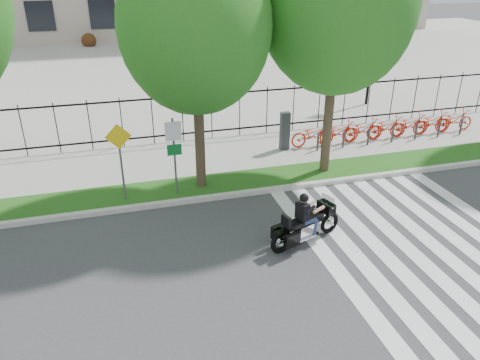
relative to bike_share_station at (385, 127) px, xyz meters
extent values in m
plane|color=#38383B|center=(-8.08, -7.20, -0.63)|extent=(120.00, 120.00, 0.00)
cube|color=#B9B6AE|center=(-8.08, -3.10, -0.56)|extent=(60.00, 0.20, 0.15)
cube|color=#225B16|center=(-8.08, -2.25, -0.56)|extent=(60.00, 1.50, 0.15)
cube|color=#9A9790|center=(-8.08, 0.25, -0.56)|extent=(60.00, 3.50, 0.15)
cube|color=#9A9790|center=(-8.08, 17.80, -0.58)|extent=(80.00, 34.00, 0.10)
cylinder|color=black|center=(1.92, 4.80, 1.37)|extent=(0.14, 0.14, 4.00)
cylinder|color=black|center=(1.92, 4.80, 3.27)|extent=(0.06, 0.70, 0.70)
sphere|color=white|center=(1.57, 4.80, 3.37)|extent=(0.36, 0.36, 0.36)
sphere|color=white|center=(2.27, 4.80, 3.37)|extent=(0.36, 0.36, 0.36)
cylinder|color=#392A1F|center=(-8.21, -2.25, 1.38)|extent=(0.32, 0.32, 3.73)
ellipsoid|color=#166019|center=(-8.21, -2.25, 4.59)|extent=(4.48, 4.48, 5.15)
cylinder|color=#392A1F|center=(-3.76, -2.25, 1.57)|extent=(0.32, 0.32, 4.11)
ellipsoid|color=#166019|center=(-3.76, -2.25, 5.09)|extent=(4.87, 4.87, 5.60)
cube|color=#2D2D33|center=(-4.42, 0.00, 0.27)|extent=(0.35, 0.25, 1.50)
imported|color=red|center=(-3.22, 0.00, 0.00)|extent=(1.81, 0.63, 0.95)
cylinder|color=#2D2D33|center=(-3.22, -0.50, -0.13)|extent=(0.08, 0.08, 0.70)
imported|color=red|center=(-2.12, 0.00, 0.00)|extent=(1.81, 0.63, 0.95)
cylinder|color=#2D2D33|center=(-2.12, -0.50, -0.13)|extent=(0.08, 0.08, 0.70)
imported|color=red|center=(-1.02, 0.00, 0.00)|extent=(1.81, 0.63, 0.95)
cylinder|color=#2D2D33|center=(-1.02, -0.50, -0.13)|extent=(0.08, 0.08, 0.70)
imported|color=red|center=(0.08, 0.00, 0.00)|extent=(1.81, 0.63, 0.95)
cylinder|color=#2D2D33|center=(0.08, -0.50, -0.13)|extent=(0.08, 0.08, 0.70)
imported|color=red|center=(1.18, 0.00, 0.00)|extent=(1.81, 0.63, 0.95)
cylinder|color=#2D2D33|center=(1.18, -0.50, -0.13)|extent=(0.08, 0.08, 0.70)
imported|color=red|center=(2.28, 0.00, 0.00)|extent=(1.81, 0.63, 0.95)
cylinder|color=#2D2D33|center=(2.28, -0.50, -0.13)|extent=(0.08, 0.08, 0.70)
imported|color=red|center=(3.38, 0.00, 0.00)|extent=(1.81, 0.63, 0.95)
cylinder|color=#2D2D33|center=(3.38, -0.50, -0.13)|extent=(0.08, 0.08, 0.70)
cylinder|color=#59595B|center=(-9.09, -2.60, 0.77)|extent=(0.07, 0.07, 2.50)
cube|color=white|center=(-9.09, -2.64, 1.62)|extent=(0.50, 0.03, 0.60)
cube|color=#0C6626|center=(-9.09, -2.64, 1.02)|extent=(0.45, 0.03, 0.35)
cylinder|color=#59595B|center=(-10.71, -2.60, 0.72)|extent=(0.07, 0.07, 2.40)
cube|color=yellow|center=(-10.71, -2.64, 1.62)|extent=(0.78, 0.03, 0.78)
torus|color=black|center=(-5.32, -5.91, -0.32)|extent=(0.63, 0.31, 0.62)
torus|color=black|center=(-6.95, -6.44, -0.32)|extent=(0.67, 0.33, 0.66)
cube|color=black|center=(-5.49, -5.96, 0.23)|extent=(0.41, 0.56, 0.27)
cube|color=#26262B|center=(-5.43, -5.94, 0.44)|extent=(0.27, 0.47, 0.28)
cube|color=silver|center=(-6.18, -6.19, -0.22)|extent=(0.61, 0.46, 0.36)
cube|color=black|center=(-5.92, -6.10, 0.08)|extent=(0.57, 0.45, 0.24)
cube|color=black|center=(-6.48, -6.29, 0.06)|extent=(0.70, 0.51, 0.13)
cube|color=black|center=(-6.82, -6.40, 0.26)|extent=(0.18, 0.32, 0.31)
cube|color=black|center=(-6.74, -6.66, -0.18)|extent=(0.48, 0.28, 0.36)
cube|color=black|center=(-6.91, -6.14, -0.18)|extent=(0.48, 0.28, 0.36)
cube|color=black|center=(-6.30, -6.23, 0.38)|extent=(0.32, 0.41, 0.47)
sphere|color=tan|center=(-6.28, -6.22, 0.73)|extent=(0.21, 0.21, 0.21)
sphere|color=black|center=(-6.28, -6.22, 0.76)|extent=(0.24, 0.24, 0.24)
camera|label=1|loc=(-10.79, -16.04, 6.42)|focal=35.00mm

